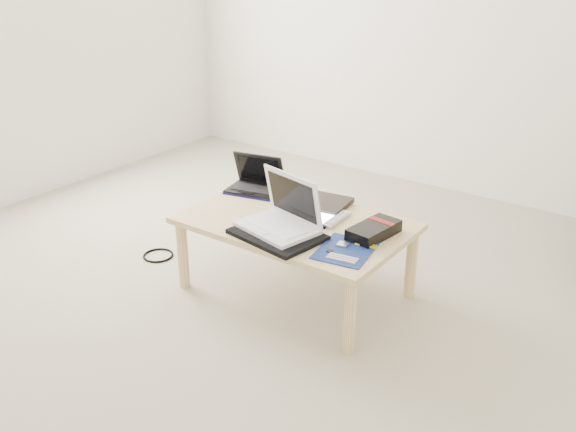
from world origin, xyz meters
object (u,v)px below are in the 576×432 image
Objects in this scene: coffee_table at (295,229)px; netbook at (256,183)px; gpu_box at (374,230)px; white_laptop at (282,217)px.

netbook is (-0.41, 0.21, 0.09)m from coffee_table.
gpu_box is (0.40, 0.07, 0.08)m from coffee_table.
coffee_table is 3.36× the size of netbook.
gpu_box is at bearing 9.63° from coffee_table.
netbook reaches higher than gpu_box.
white_laptop is 1.43× the size of gpu_box.
gpu_box reaches higher than coffee_table.
coffee_table is 0.41m from gpu_box.
coffee_table is 2.68× the size of white_laptop.
gpu_box is (0.38, 0.21, -0.04)m from white_laptop.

